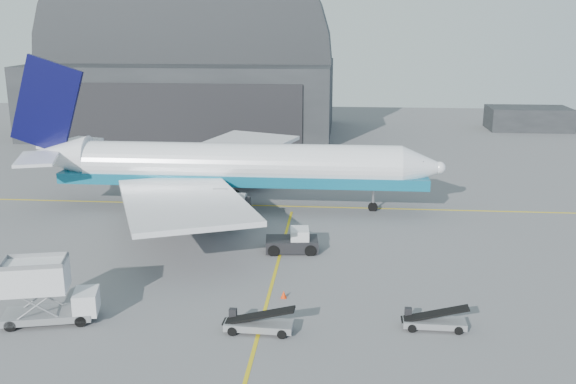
# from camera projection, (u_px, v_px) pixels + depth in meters

# --- Properties ---
(ground) EXTENTS (200.00, 200.00, 0.00)m
(ground) POSITION_uv_depth(u_px,v_px,m) (273.00, 281.00, 48.60)
(ground) COLOR #565659
(ground) RESTS_ON ground
(taxi_lines) EXTENTS (80.00, 42.12, 0.02)m
(taxi_lines) POSITION_uv_depth(u_px,v_px,m) (287.00, 228.00, 60.78)
(taxi_lines) COLOR gold
(taxi_lines) RESTS_ON ground
(hangar) EXTENTS (50.00, 28.30, 28.00)m
(hangar) POSITION_uv_depth(u_px,v_px,m) (186.00, 77.00, 110.37)
(hangar) COLOR black
(hangar) RESTS_ON ground
(distant_bldg_a) EXTENTS (14.00, 8.00, 4.00)m
(distant_bldg_a) POSITION_uv_depth(u_px,v_px,m) (527.00, 130.00, 114.72)
(distant_bldg_a) COLOR black
(distant_bldg_a) RESTS_ON ground
(airliner) EXTENTS (45.23, 43.86, 15.87)m
(airliner) POSITION_uv_depth(u_px,v_px,m) (224.00, 166.00, 66.33)
(airliner) COLOR white
(airliner) RESTS_ON ground
(catering_truck) EXTENTS (6.37, 3.56, 4.14)m
(catering_truck) POSITION_uv_depth(u_px,v_px,m) (45.00, 292.00, 41.47)
(catering_truck) COLOR gray
(catering_truck) RESTS_ON ground
(pushback_tug) EXTENTS (4.64, 2.99, 2.04)m
(pushback_tug) POSITION_uv_depth(u_px,v_px,m) (293.00, 242.00, 54.65)
(pushback_tug) COLOR black
(pushback_tug) RESTS_ON ground
(belt_loader_a) EXTENTS (4.63, 1.76, 1.75)m
(belt_loader_a) POSITION_uv_depth(u_px,v_px,m) (258.00, 324.00, 40.56)
(belt_loader_a) COLOR gray
(belt_loader_a) RESTS_ON ground
(belt_loader_b) EXTENTS (4.25, 1.55, 1.62)m
(belt_loader_b) POSITION_uv_depth(u_px,v_px,m) (433.00, 321.00, 40.99)
(belt_loader_b) COLOR gray
(belt_loader_b) RESTS_ON ground
(traffic_cone) EXTENTS (0.39, 0.39, 0.56)m
(traffic_cone) POSITION_uv_depth(u_px,v_px,m) (284.00, 294.00, 45.55)
(traffic_cone) COLOR #F23307
(traffic_cone) RESTS_ON ground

